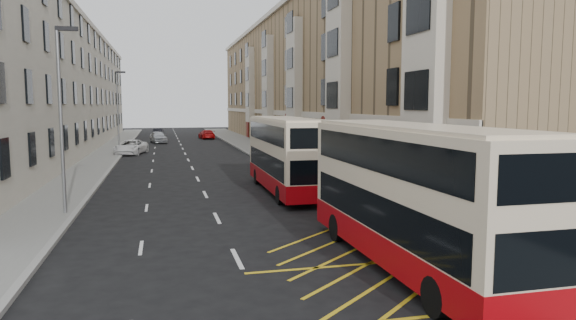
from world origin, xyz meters
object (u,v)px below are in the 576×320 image
object	(u,v)px
double_decker_rear	(286,155)
pedestrian_mid	(537,227)
car_red	(207,134)
street_lamp_near	(62,110)
pedestrian_far	(432,206)
car_dark	(158,133)
white_van	(131,147)
bus_shelter	(569,206)
litter_bin	(514,271)
street_lamp_far	(118,107)
pedestrian_near	(467,233)
car_silver	(158,137)
double_decker_front	(411,196)

from	to	relation	value
double_decker_rear	pedestrian_mid	bearing A→B (deg)	-69.44
car_red	street_lamp_near	bearing A→B (deg)	72.74
pedestrian_far	car_dark	size ratio (longest dim) A/B	0.39
white_van	car_dark	size ratio (longest dim) A/B	1.32
double_decker_rear	pedestrian_mid	world-z (taller)	double_decker_rear
bus_shelter	litter_bin	world-z (taller)	bus_shelter
double_decker_rear	street_lamp_far	bearing A→B (deg)	112.88
pedestrian_near	car_silver	world-z (taller)	pedestrian_near
double_decker_rear	car_red	bearing A→B (deg)	91.22
litter_bin	pedestrian_mid	distance (m)	4.10
street_lamp_far	pedestrian_mid	distance (m)	43.19
street_lamp_near	car_silver	size ratio (longest dim) A/B	1.79
litter_bin	white_van	xyz separation A→B (m)	(-11.55, 41.51, 0.05)
car_red	pedestrian_mid	bearing A→B (deg)	89.55
pedestrian_near	white_van	size ratio (longest dim) A/B	0.37
double_decker_front	pedestrian_far	world-z (taller)	double_decker_front
white_van	car_dark	bearing A→B (deg)	98.26
double_decker_rear	car_dark	xyz separation A→B (m)	(-7.15, 52.91, -1.47)
double_decker_front	white_van	distance (m)	40.10
bus_shelter	pedestrian_mid	world-z (taller)	bus_shelter
street_lamp_near	litter_bin	world-z (taller)	street_lamp_near
street_lamp_near	pedestrian_mid	size ratio (longest dim) A/B	4.83
pedestrian_far	white_van	distance (m)	36.99
street_lamp_far	double_decker_front	xyz separation A→B (m)	(11.21, -40.16, -2.46)
litter_bin	pedestrian_near	xyz separation A→B (m)	(0.08, 2.19, 0.43)
pedestrian_mid	bus_shelter	bearing A→B (deg)	-111.35
car_dark	double_decker_front	bearing A→B (deg)	-76.49
street_lamp_near	street_lamp_far	bearing A→B (deg)	90.00
street_lamp_far	pedestrian_near	xyz separation A→B (m)	(12.78, -40.68, -3.55)
pedestrian_mid	car_red	xyz separation A→B (m)	(-5.33, 59.97, -0.33)
street_lamp_near	bus_shelter	bearing A→B (deg)	-40.14
street_lamp_far	litter_bin	world-z (taller)	street_lamp_far
bus_shelter	street_lamp_far	world-z (taller)	street_lamp_far
pedestrian_near	pedestrian_mid	xyz separation A→B (m)	(2.91, 0.60, -0.11)
double_decker_rear	litter_bin	xyz separation A→B (m)	(1.95, -16.46, -1.44)
pedestrian_far	car_silver	world-z (taller)	pedestrian_far
bus_shelter	pedestrian_far	world-z (taller)	bus_shelter
pedestrian_far	litter_bin	bearing A→B (deg)	113.86
pedestrian_mid	car_silver	distance (m)	54.94
bus_shelter	double_decker_rear	world-z (taller)	double_decker_rear
street_lamp_near	pedestrian_far	bearing A→B (deg)	-22.48
car_silver	car_red	xyz separation A→B (m)	(6.66, 6.35, -0.11)
pedestrian_far	car_silver	size ratio (longest dim) A/B	0.34
pedestrian_near	pedestrian_far	xyz separation A→B (m)	(1.55, 4.75, -0.18)
double_decker_front	car_dark	size ratio (longest dim) A/B	2.78
pedestrian_far	car_silver	xyz separation A→B (m)	(-10.64, 49.46, -0.15)
bus_shelter	white_van	distance (m)	43.23
litter_bin	car_silver	bearing A→B (deg)	99.08
double_decker_rear	car_red	distance (m)	46.32
car_silver	white_van	bearing A→B (deg)	-109.15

